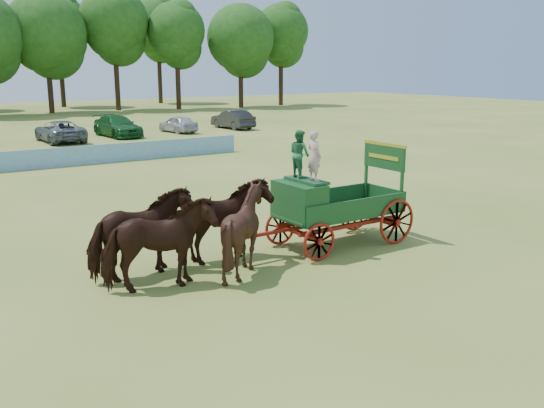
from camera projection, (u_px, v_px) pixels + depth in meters
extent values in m
plane|color=#9C9346|center=(190.00, 256.00, 17.43)|extent=(160.00, 160.00, 0.00)
imported|color=black|center=(158.00, 245.00, 14.53)|extent=(2.89, 1.70, 2.29)
imported|color=black|center=(141.00, 234.00, 15.42)|extent=(2.84, 1.57, 2.29)
imported|color=black|center=(244.00, 230.00, 15.83)|extent=(2.15, 1.93, 2.29)
imported|color=black|center=(223.00, 221.00, 16.72)|extent=(2.79, 1.43, 2.29)
cube|color=maroon|center=(299.00, 233.00, 17.60)|extent=(0.12, 2.00, 0.12)
cube|color=maroon|center=(375.00, 218.00, 19.23)|extent=(0.12, 2.00, 0.12)
cube|color=maroon|center=(351.00, 225.00, 17.94)|extent=(3.80, 0.10, 0.12)
cube|color=maroon|center=(327.00, 218.00, 18.83)|extent=(3.80, 0.10, 0.12)
cube|color=maroon|center=(273.00, 232.00, 17.07)|extent=(2.80, 0.09, 0.09)
cube|color=#184924|center=(339.00, 212.00, 18.32)|extent=(3.80, 1.80, 0.10)
cube|color=#184924|center=(359.00, 208.00, 17.54)|extent=(3.80, 0.06, 0.55)
cube|color=#184924|center=(321.00, 198.00, 18.97)|extent=(3.80, 0.06, 0.55)
cube|color=#184924|center=(384.00, 196.00, 19.28)|extent=(0.06, 1.80, 0.55)
cube|color=#184924|center=(299.00, 201.00, 17.39)|extent=(0.85, 1.70, 1.05)
cube|color=#184924|center=(306.00, 180.00, 17.39)|extent=(0.55, 1.50, 0.08)
cube|color=#184924|center=(288.00, 209.00, 17.22)|extent=(0.10, 1.60, 0.65)
cube|color=#184924|center=(293.00, 219.00, 17.39)|extent=(0.55, 1.60, 0.06)
cube|color=#184924|center=(402.00, 180.00, 18.44)|extent=(0.08, 0.08, 1.80)
cube|color=#184924|center=(366.00, 172.00, 19.74)|extent=(0.08, 0.08, 1.80)
cube|color=#184924|center=(384.00, 157.00, 18.96)|extent=(0.07, 1.75, 0.75)
cube|color=gold|center=(385.00, 144.00, 18.87)|extent=(0.08, 1.80, 0.09)
cube|color=gold|center=(383.00, 157.00, 18.93)|extent=(0.02, 1.30, 0.12)
torus|color=maroon|center=(319.00, 242.00, 16.84)|extent=(1.09, 0.09, 1.09)
torus|color=maroon|center=(280.00, 227.00, 18.38)|extent=(1.09, 0.09, 1.09)
torus|color=maroon|center=(397.00, 222.00, 18.44)|extent=(1.39, 0.09, 1.39)
torus|color=maroon|center=(355.00, 210.00, 19.97)|extent=(1.39, 0.09, 1.39)
imported|color=#C697A0|center=(314.00, 156.00, 16.94)|extent=(0.34, 0.52, 1.42)
imported|color=#286D40|center=(299.00, 154.00, 17.51)|extent=(0.52, 0.67, 1.38)
cube|color=#1C5C9A|center=(17.00, 161.00, 31.34)|extent=(26.00, 0.08, 1.05)
imported|color=slate|center=(60.00, 131.00, 43.15)|extent=(2.60, 5.51, 1.52)
imported|color=#144C1E|center=(118.00, 126.00, 46.41)|extent=(2.63, 5.62, 1.59)
imported|color=#B2B2B7|center=(178.00, 124.00, 49.29)|extent=(2.09, 4.24, 1.39)
imported|color=#262628|center=(233.00, 119.00, 52.26)|extent=(1.88, 4.87, 1.58)
cylinder|color=#382314|center=(50.00, 91.00, 69.19)|extent=(0.60, 0.60, 4.88)
sphere|color=#194612|center=(46.00, 32.00, 67.73)|extent=(9.00, 9.00, 9.00)
cylinder|color=#382314|center=(117.00, 87.00, 73.33)|extent=(0.60, 0.60, 5.69)
sphere|color=#194612|center=(114.00, 21.00, 71.62)|extent=(8.15, 8.15, 8.15)
cylinder|color=#382314|center=(178.00, 88.00, 75.36)|extent=(0.60, 0.60, 5.15)
sphere|color=#194612|center=(176.00, 31.00, 73.81)|extent=(7.04, 7.04, 7.04)
cylinder|color=#382314|center=(241.00, 89.00, 78.73)|extent=(0.60, 0.60, 4.76)
sphere|color=#194612|center=(240.00, 38.00, 77.30)|extent=(8.60, 8.60, 8.60)
cylinder|color=#382314|center=(281.00, 85.00, 82.81)|extent=(0.60, 0.60, 5.33)
sphere|color=#194612|center=(281.00, 31.00, 81.21)|extent=(7.32, 7.32, 7.32)
cylinder|color=#382314|center=(62.00, 85.00, 79.16)|extent=(0.60, 0.60, 5.71)
sphere|color=#194612|center=(58.00, 24.00, 77.45)|extent=(7.70, 7.70, 7.70)
cylinder|color=#382314|center=(160.00, 82.00, 87.05)|extent=(0.60, 0.60, 5.92)
sphere|color=#194612|center=(158.00, 25.00, 85.27)|extent=(7.93, 7.93, 7.93)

